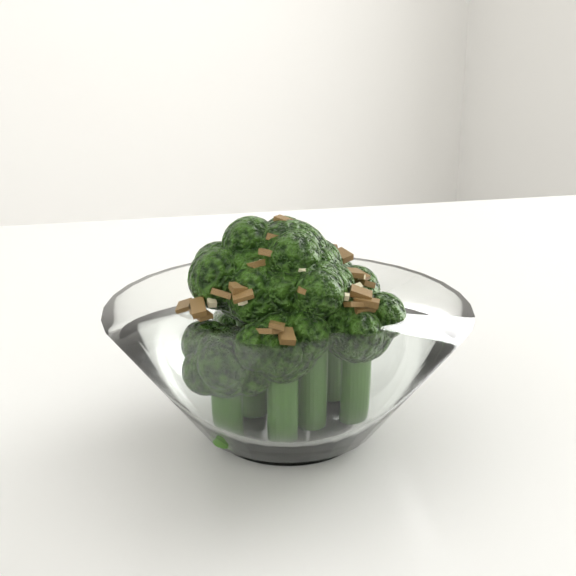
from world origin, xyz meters
TOP-DOWN VIEW (x-y plane):
  - table at (-0.14, -0.14)m, footprint 1.41×1.20m
  - broccoli_dish at (-0.37, -0.16)m, footprint 0.20×0.20m

SIDE VIEW (x-z plane):
  - table at x=-0.14m, z-range 0.31..1.06m
  - broccoli_dish at x=-0.37m, z-range 0.74..0.86m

